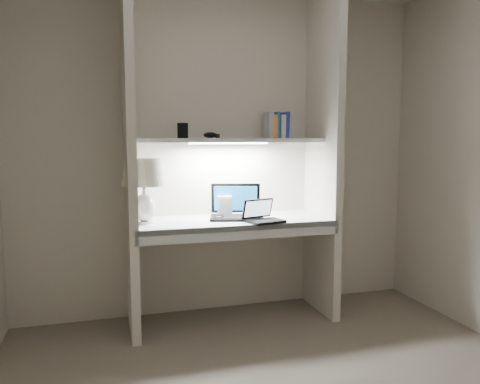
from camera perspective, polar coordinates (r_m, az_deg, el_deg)
name	(u,v)px	position (r m, az deg, el deg)	size (l,w,h in m)	color
back_wall	(223,153)	(3.68, -2.09, 4.78)	(3.20, 0.01, 2.50)	beige
alcove_panel_left	(130,155)	(3.30, -13.30, 4.41)	(0.06, 0.55, 2.50)	beige
alcove_panel_right	(323,153)	(3.68, 10.12, 4.68)	(0.06, 0.55, 2.50)	beige
desk	(232,222)	(3.47, -0.93, -3.63)	(1.40, 0.55, 0.04)	white
desk_apron	(242,232)	(3.23, 0.30, -4.93)	(1.46, 0.03, 0.10)	silver
shelf	(229,140)	(3.51, -1.36, 6.33)	(1.40, 0.36, 0.03)	silver
strip_light	(229,143)	(3.51, -1.36, 5.97)	(0.60, 0.04, 0.01)	white
table_lamp	(144,180)	(3.31, -11.65, 1.45)	(0.31, 0.31, 0.46)	white
laptop_main	(236,210)	(3.52, -0.53, -2.22)	(0.45, 0.41, 0.25)	black
laptop_netbook	(263,216)	(3.35, 2.79, -3.00)	(0.29, 0.27, 0.16)	black
speaker	(225,206)	(3.59, -1.88, -1.71)	(0.11, 0.08, 0.16)	silver
mouse	(219,218)	(3.43, -2.59, -3.12)	(0.10, 0.06, 0.04)	black
cable_coil	(257,218)	(3.48, 2.10, -3.17)	(0.10, 0.10, 0.01)	black
sticky_note	(145,223)	(3.36, -11.55, -3.73)	(0.08, 0.08, 0.00)	#F5FF35
book_row	(278,126)	(3.69, 4.62, 8.04)	(0.19, 0.13, 0.20)	silver
shelf_box	(183,131)	(3.46, -7.00, 7.44)	(0.06, 0.05, 0.11)	black
shelf_gadget	(210,135)	(3.48, -3.64, 6.94)	(0.10, 0.07, 0.04)	black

